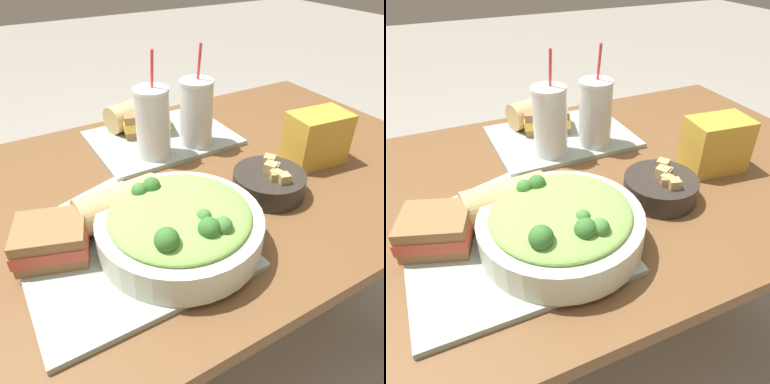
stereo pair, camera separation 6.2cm
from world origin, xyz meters
The scene contains 14 objects.
ground_plane centered at (0.00, 0.00, 0.00)m, with size 12.00×12.00×0.00m, color gray.
dining_table centered at (0.00, 0.00, 0.61)m, with size 1.49×0.83×0.70m.
tray_near centered at (-0.14, -0.17, 0.71)m, with size 0.37×0.28×0.01m.
tray_far centered at (0.10, 0.21, 0.71)m, with size 0.37×0.28×0.01m.
salad_bowl centered at (-0.06, -0.19, 0.76)m, with size 0.29×0.29×0.11m.
soup_bowl centered at (0.19, -0.14, 0.73)m, with size 0.16×0.16×0.07m.
sandwich_near centered at (-0.27, -0.10, 0.74)m, with size 0.15×0.14×0.06m.
baguette_near centered at (-0.13, -0.07, 0.75)m, with size 0.17×0.09×0.08m.
sandwich_far centered at (0.08, 0.26, 0.74)m, with size 0.15×0.13×0.06m.
baguette_far centered at (0.06, 0.31, 0.75)m, with size 0.16×0.11×0.08m.
drink_cup_dark centered at (0.04, 0.13, 0.79)m, with size 0.08×0.08×0.26m.
drink_cup_red centered at (0.16, 0.13, 0.79)m, with size 0.08×0.08×0.26m.
chip_bag centered at (0.38, -0.08, 0.76)m, with size 0.15×0.11×0.13m.
napkin_folded centered at (-0.14, 0.02, 0.70)m, with size 0.18×0.15×0.00m.
Camera 2 is at (-0.25, -0.66, 1.18)m, focal length 35.00 mm.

